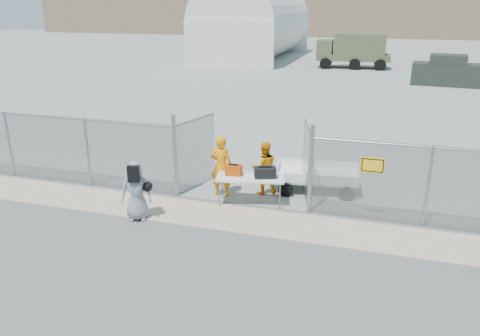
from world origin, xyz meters
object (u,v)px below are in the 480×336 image
(folding_table, at_px, (250,190))
(security_worker_left, at_px, (221,166))
(visitor, at_px, (136,191))
(security_worker_right, at_px, (264,168))
(utility_trailer, at_px, (317,178))

(folding_table, distance_m, security_worker_left, 1.17)
(security_worker_left, distance_m, visitor, 2.75)
(security_worker_left, height_order, visitor, security_worker_left)
(security_worker_left, xyz_separation_m, security_worker_right, (1.18, 0.54, -0.12))
(folding_table, xyz_separation_m, visitor, (-2.61, -1.89, 0.41))
(security_worker_right, xyz_separation_m, utility_trailer, (1.51, 0.75, -0.42))
(folding_table, bearing_deg, utility_trailer, 31.57)
(folding_table, xyz_separation_m, utility_trailer, (1.70, 1.61, -0.01))
(folding_table, height_order, security_worker_left, security_worker_left)
(security_worker_right, bearing_deg, folding_table, 50.75)
(security_worker_right, bearing_deg, security_worker_left, -2.78)
(visitor, bearing_deg, security_worker_left, 33.94)
(folding_table, distance_m, utility_trailer, 2.34)
(security_worker_left, relative_size, security_worker_right, 1.14)
(security_worker_right, bearing_deg, utility_trailer, 179.05)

